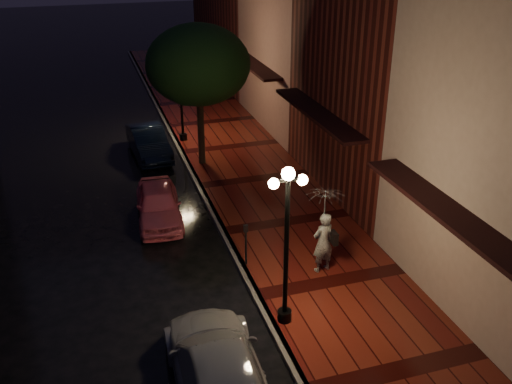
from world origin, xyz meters
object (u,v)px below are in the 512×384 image
object	(u,v)px
silver_car	(219,372)
woman_with_umbrella	(325,218)
streetlamp_far	(180,89)
navy_car	(149,142)
street_tree	(198,67)
pink_car	(158,204)
parking_meter	(246,241)
streetlamp_near	(287,238)

from	to	relation	value
silver_car	woman_with_umbrella	distance (m)	5.68
streetlamp_far	navy_car	distance (m)	2.89
silver_car	street_tree	bearing A→B (deg)	-98.56
pink_car	silver_car	bearing A→B (deg)	-85.37
street_tree	pink_car	world-z (taller)	street_tree
street_tree	navy_car	world-z (taller)	street_tree
streetlamp_far	parking_meter	size ratio (longest dim) A/B	3.22
navy_car	parking_meter	bearing A→B (deg)	-85.10
street_tree	navy_car	xyz separation A→B (m)	(-2.01, 1.79, -3.59)
streetlamp_far	streetlamp_near	bearing A→B (deg)	-90.00
woman_with_umbrella	street_tree	bearing A→B (deg)	-93.65
streetlamp_near	parking_meter	world-z (taller)	streetlamp_near
parking_meter	navy_car	bearing A→B (deg)	98.08
streetlamp_near	pink_car	xyz separation A→B (m)	(-2.24, 6.67, -1.97)
navy_car	silver_car	xyz separation A→B (m)	(-0.46, -14.69, 0.06)
silver_car	pink_car	bearing A→B (deg)	-87.55
parking_meter	pink_car	bearing A→B (deg)	117.22
navy_car	streetlamp_near	bearing A→B (deg)	-86.18
streetlamp_far	pink_car	xyz separation A→B (m)	(-2.24, -7.33, -1.97)
pink_car	silver_car	xyz separation A→B (m)	(0.02, -8.58, 0.08)
streetlamp_near	street_tree	size ratio (longest dim) A/B	0.74
navy_car	street_tree	bearing A→B (deg)	-45.69
pink_car	parking_meter	size ratio (longest dim) A/B	2.77
parking_meter	street_tree	bearing A→B (deg)	85.96
silver_car	woman_with_umbrella	world-z (taller)	woman_with_umbrella
parking_meter	streetlamp_far	bearing A→B (deg)	88.16
navy_car	silver_car	distance (m)	14.70
navy_car	streetlamp_far	bearing A→B (deg)	30.68
pink_car	navy_car	xyz separation A→B (m)	(0.48, 6.11, 0.02)
navy_car	woman_with_umbrella	bearing A→B (deg)	-75.70
streetlamp_far	silver_car	distance (m)	16.17
street_tree	navy_car	size ratio (longest dim) A/B	1.46
street_tree	navy_car	bearing A→B (deg)	138.31
street_tree	woman_with_umbrella	distance (m)	9.54
silver_car	parking_meter	xyz separation A→B (m)	(2.01, 4.75, 0.25)
pink_car	woman_with_umbrella	world-z (taller)	woman_with_umbrella
streetlamp_near	parking_meter	distance (m)	3.29
streetlamp_near	woman_with_umbrella	bearing A→B (deg)	45.50
streetlamp_near	parking_meter	xyz separation A→B (m)	(-0.20, 2.85, -1.64)
street_tree	woman_with_umbrella	world-z (taller)	street_tree
woman_with_umbrella	silver_car	bearing A→B (deg)	29.43
pink_car	woman_with_umbrella	distance (m)	6.42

